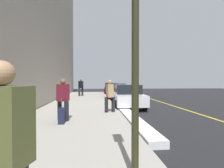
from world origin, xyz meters
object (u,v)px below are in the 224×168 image
(pedestrian_burgundy_coat, at_px, (63,98))
(parked_car_maroon, at_px, (111,88))
(parked_car_red, at_px, (117,91))
(rolling_suitcase, at_px, (62,116))
(pedestrian_tan_coat, at_px, (110,95))
(parked_car_white, at_px, (128,96))
(traffic_light_pole, at_px, (136,13))
(pedestrian_black_coat, at_px, (81,87))
(pedestrian_olive_coat, at_px, (2,152))

(pedestrian_burgundy_coat, bearing_deg, parked_car_maroon, 168.18)
(parked_car_red, bearing_deg, rolling_suitcase, -17.74)
(pedestrian_tan_coat, bearing_deg, rolling_suitcase, -41.15)
(parked_car_white, bearing_deg, traffic_light_pole, -9.81)
(parked_car_red, height_order, pedestrian_black_coat, pedestrian_black_coat)
(pedestrian_burgundy_coat, relative_size, pedestrian_tan_coat, 1.02)
(parked_car_maroon, xyz_separation_m, pedestrian_black_coat, (4.52, -3.70, 0.37))
(pedestrian_black_coat, distance_m, pedestrian_olive_coat, 17.90)
(pedestrian_burgundy_coat, distance_m, rolling_suitcase, 0.81)
(parked_car_red, height_order, pedestrian_olive_coat, pedestrian_olive_coat)
(pedestrian_burgundy_coat, height_order, rolling_suitcase, pedestrian_burgundy_coat)
(parked_car_maroon, bearing_deg, pedestrian_burgundy_coat, -11.82)
(traffic_light_pole, bearing_deg, pedestrian_burgundy_coat, -157.04)
(parked_car_white, bearing_deg, pedestrian_olive_coat, -16.71)
(pedestrian_black_coat, bearing_deg, parked_car_maroon, 140.70)
(parked_car_red, relative_size, pedestrian_tan_coat, 2.67)
(traffic_light_pole, bearing_deg, parked_car_maroon, 175.79)
(parked_car_maroon, distance_m, pedestrian_tan_coat, 15.01)
(parked_car_maroon, distance_m, traffic_light_pole, 21.44)
(pedestrian_tan_coat, bearing_deg, parked_car_maroon, 174.49)
(parked_car_red, bearing_deg, traffic_light_pole, -5.96)
(rolling_suitcase, bearing_deg, parked_car_white, 145.59)
(parked_car_maroon, height_order, parked_car_white, same)
(pedestrian_burgundy_coat, distance_m, pedestrian_black_coat, 12.20)
(traffic_light_pole, height_order, rolling_suitcase, traffic_light_pole)
(parked_car_maroon, xyz_separation_m, pedestrian_burgundy_coat, (16.72, -3.50, 0.30))
(pedestrian_tan_coat, bearing_deg, pedestrian_burgundy_coat, -49.13)
(pedestrian_burgundy_coat, height_order, pedestrian_tan_coat, pedestrian_burgundy_coat)
(parked_car_red, relative_size, rolling_suitcase, 4.65)
(parked_car_red, distance_m, pedestrian_black_coat, 4.20)
(pedestrian_black_coat, relative_size, rolling_suitcase, 1.92)
(pedestrian_burgundy_coat, bearing_deg, traffic_light_pole, 22.96)
(parked_car_white, xyz_separation_m, rolling_suitcase, (5.06, -3.46, -0.31))
(parked_car_white, relative_size, pedestrian_tan_coat, 2.69)
(parked_car_white, relative_size, pedestrian_burgundy_coat, 2.64)
(pedestrian_olive_coat, bearing_deg, traffic_light_pole, 127.16)
(rolling_suitcase, bearing_deg, pedestrian_burgundy_coat, -175.68)
(pedestrian_tan_coat, bearing_deg, pedestrian_black_coat, -167.74)
(parked_car_maroon, distance_m, pedestrian_black_coat, 5.86)
(pedestrian_tan_coat, relative_size, traffic_light_pole, 0.42)
(pedestrian_burgundy_coat, distance_m, pedestrian_tan_coat, 2.72)
(parked_car_maroon, relative_size, pedestrian_tan_coat, 2.62)
(parked_car_white, distance_m, pedestrian_burgundy_coat, 5.73)
(parked_car_maroon, relative_size, pedestrian_black_coat, 2.37)
(rolling_suitcase, bearing_deg, parked_car_red, 162.26)
(parked_car_white, relative_size, traffic_light_pole, 1.13)
(pedestrian_black_coat, distance_m, rolling_suitcase, 12.75)
(parked_car_maroon, height_order, pedestrian_black_coat, pedestrian_black_coat)
(parked_car_maroon, height_order, pedestrian_olive_coat, pedestrian_olive_coat)
(traffic_light_pole, bearing_deg, rolling_suitcase, -154.86)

